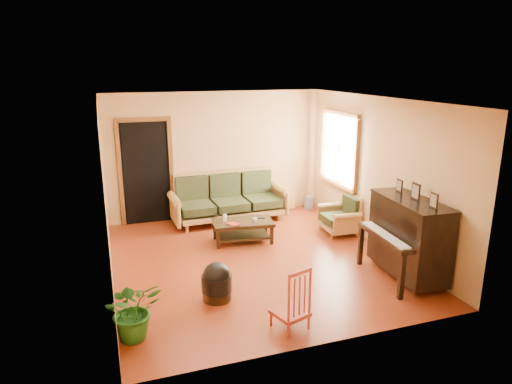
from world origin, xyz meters
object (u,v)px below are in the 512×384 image
object	(u,v)px
piano	(408,239)
footstool	(217,286)
potted_plant	(134,310)
armchair	(339,214)
red_chair	(290,297)
coffee_table	(243,231)
ceramic_crock	(309,202)
sofa	(229,198)

from	to	relation	value
piano	footstool	world-z (taller)	piano
piano	footstool	size ratio (longest dim) A/B	3.31
footstool	potted_plant	size ratio (longest dim) A/B	0.58
armchair	red_chair	distance (m)	3.48
piano	potted_plant	bearing A→B (deg)	-171.33
red_chair	potted_plant	size ratio (longest dim) A/B	1.12
armchair	red_chair	size ratio (longest dim) A/B	0.91
coffee_table	red_chair	bearing A→B (deg)	-95.77
red_chair	ceramic_crock	bearing A→B (deg)	44.59
armchair	potted_plant	world-z (taller)	armchair
footstool	sofa	bearing A→B (deg)	71.38
armchair	footstool	distance (m)	3.34
coffee_table	red_chair	world-z (taller)	red_chair
sofa	footstool	size ratio (longest dim) A/B	5.56
piano	ceramic_crock	bearing A→B (deg)	92.65
sofa	piano	size ratio (longest dim) A/B	1.68
armchair	ceramic_crock	bearing A→B (deg)	87.34
sofa	potted_plant	bearing A→B (deg)	-122.40
sofa	red_chair	distance (m)	4.08
piano	potted_plant	world-z (taller)	piano
sofa	red_chair	world-z (taller)	sofa
coffee_table	armchair	distance (m)	1.88
footstool	potted_plant	distance (m)	1.29
piano	armchair	bearing A→B (deg)	95.29
sofa	potted_plant	distance (m)	4.27
sofa	footstool	bearing A→B (deg)	-110.32
coffee_table	ceramic_crock	world-z (taller)	coffee_table
sofa	red_chair	xyz separation A→B (m)	(-0.37, -4.06, -0.09)
sofa	ceramic_crock	distance (m)	1.97
footstool	ceramic_crock	xyz separation A→B (m)	(2.96, 3.37, -0.07)
sofa	red_chair	bearing A→B (deg)	-96.92
coffee_table	footstool	xyz separation A→B (m)	(-0.96, -1.91, 0.00)
sofa	armchair	world-z (taller)	sofa
piano	red_chair	size ratio (longest dim) A/B	1.70
footstool	red_chair	distance (m)	1.20
sofa	piano	bearing A→B (deg)	-62.96
armchair	piano	size ratio (longest dim) A/B	0.54
coffee_table	ceramic_crock	bearing A→B (deg)	36.09
sofa	coffee_table	xyz separation A→B (m)	(-0.08, -1.18, -0.30)
coffee_table	red_chair	distance (m)	2.91
ceramic_crock	potted_plant	bearing A→B (deg)	-136.05
ceramic_crock	red_chair	bearing A→B (deg)	-117.80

